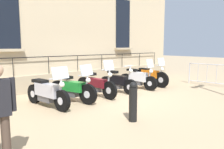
# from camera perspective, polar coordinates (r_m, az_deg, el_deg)

# --- Properties ---
(ground_plane) EXTENTS (60.00, 60.00, 0.00)m
(ground_plane) POSITION_cam_1_polar(r_m,az_deg,el_deg) (8.44, 0.43, -5.45)
(ground_plane) COLOR tan
(motorcycle_silver) EXTENTS (2.09, 0.67, 1.30)m
(motorcycle_silver) POSITION_cam_1_polar(r_m,az_deg,el_deg) (7.06, -16.49, -4.58)
(motorcycle_silver) COLOR black
(motorcycle_silver) RESTS_ON ground_plane
(motorcycle_green) EXTENTS (1.96, 0.84, 1.30)m
(motorcycle_green) POSITION_cam_1_polar(r_m,az_deg,el_deg) (7.52, -10.21, -3.68)
(motorcycle_green) COLOR black
(motorcycle_green) RESTS_ON ground_plane
(motorcycle_maroon) EXTENTS (2.14, 0.54, 1.40)m
(motorcycle_maroon) POSITION_cam_1_polar(r_m,az_deg,el_deg) (8.22, -4.15, -2.67)
(motorcycle_maroon) COLOR black
(motorcycle_maroon) RESTS_ON ground_plane
(motorcycle_black) EXTENTS (1.88, 0.58, 1.14)m
(motorcycle_black) POSITION_cam_1_polar(r_m,az_deg,el_deg) (8.89, 1.60, -2.10)
(motorcycle_black) COLOR black
(motorcycle_black) RESTS_ON ground_plane
(motorcycle_white) EXTENTS (1.94, 0.53, 1.33)m
(motorcycle_white) POSITION_cam_1_polar(r_m,az_deg,el_deg) (9.72, 6.83, -1.15)
(motorcycle_white) COLOR black
(motorcycle_white) RESTS_ON ground_plane
(motorcycle_orange) EXTENTS (2.12, 0.56, 1.35)m
(motorcycle_orange) POSITION_cam_1_polar(r_m,az_deg,el_deg) (10.50, 9.77, -0.41)
(motorcycle_orange) COLOR black
(motorcycle_orange) RESTS_ON ground_plane
(crowd_barrier) EXTENTS (2.19, 0.30, 1.05)m
(crowd_barrier) POSITION_cam_1_polar(r_m,az_deg,el_deg) (11.34, 24.58, 0.11)
(crowd_barrier) COLOR #B7B7BF
(crowd_barrier) RESTS_ON ground_plane
(bollard) EXTENTS (0.21, 0.21, 1.01)m
(bollard) POSITION_cam_1_polar(r_m,az_deg,el_deg) (5.54, 5.52, -7.07)
(bollard) COLOR black
(bollard) RESTS_ON ground_plane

